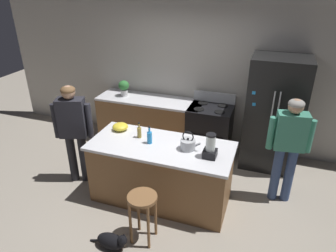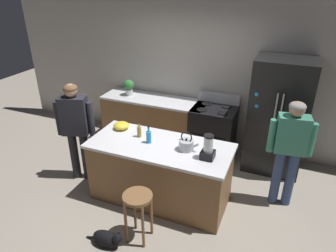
# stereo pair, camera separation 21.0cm
# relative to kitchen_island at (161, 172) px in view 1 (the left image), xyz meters

# --- Properties ---
(ground_plane) EXTENTS (14.00, 14.00, 0.00)m
(ground_plane) POSITION_rel_kitchen_island_xyz_m (0.00, 0.00, -0.46)
(ground_plane) COLOR #9E9384
(back_wall) EXTENTS (8.00, 0.10, 2.70)m
(back_wall) POSITION_rel_kitchen_island_xyz_m (0.00, 1.95, 0.89)
(back_wall) COLOR #BCB7AD
(back_wall) RESTS_ON ground_plane
(kitchen_island) EXTENTS (1.99, 0.88, 0.91)m
(kitchen_island) POSITION_rel_kitchen_island_xyz_m (0.00, 0.00, 0.00)
(kitchen_island) COLOR brown
(kitchen_island) RESTS_ON ground_plane
(back_counter_run) EXTENTS (2.00, 0.64, 0.91)m
(back_counter_run) POSITION_rel_kitchen_island_xyz_m (-0.80, 1.55, -0.00)
(back_counter_run) COLOR brown
(back_counter_run) RESTS_ON ground_plane
(refrigerator) EXTENTS (0.90, 0.73, 1.89)m
(refrigerator) POSITION_rel_kitchen_island_xyz_m (1.42, 1.50, 0.49)
(refrigerator) COLOR black
(refrigerator) RESTS_ON ground_plane
(stove_range) EXTENTS (0.76, 0.65, 1.09)m
(stove_range) POSITION_rel_kitchen_island_xyz_m (0.37, 1.52, 0.01)
(stove_range) COLOR black
(stove_range) RESTS_ON ground_plane
(person_by_island_left) EXTENTS (0.59, 0.34, 1.60)m
(person_by_island_left) POSITION_rel_kitchen_island_xyz_m (-1.40, 0.01, 0.51)
(person_by_island_left) COLOR #26262B
(person_by_island_left) RESTS_ON ground_plane
(person_by_sink_right) EXTENTS (0.60, 0.28, 1.59)m
(person_by_sink_right) POSITION_rel_kitchen_island_xyz_m (1.65, 0.57, 0.51)
(person_by_sink_right) COLOR #384C7A
(person_by_sink_right) RESTS_ON ground_plane
(bar_stool) EXTENTS (0.36, 0.36, 0.67)m
(bar_stool) POSITION_rel_kitchen_island_xyz_m (0.07, -0.81, 0.06)
(bar_stool) COLOR brown
(bar_stool) RESTS_ON ground_plane
(cat) EXTENTS (0.52, 0.18, 0.26)m
(cat) POSITION_rel_kitchen_island_xyz_m (-0.24, -1.08, -0.35)
(cat) COLOR black
(cat) RESTS_ON ground_plane
(potted_plant) EXTENTS (0.20, 0.20, 0.30)m
(potted_plant) POSITION_rel_kitchen_island_xyz_m (-1.33, 1.55, 0.63)
(potted_plant) COLOR silver
(potted_plant) RESTS_ON back_counter_run
(blender_appliance) EXTENTS (0.17, 0.17, 0.33)m
(blender_appliance) POSITION_rel_kitchen_island_xyz_m (0.70, -0.08, 0.59)
(blender_appliance) COLOR black
(blender_appliance) RESTS_ON kitchen_island
(bottle_soda) EXTENTS (0.07, 0.07, 0.26)m
(bottle_soda) POSITION_rel_kitchen_island_xyz_m (-0.16, 0.00, 0.55)
(bottle_soda) COLOR #268CD8
(bottle_soda) RESTS_ON kitchen_island
(bottle_vinegar) EXTENTS (0.06, 0.06, 0.24)m
(bottle_vinegar) POSITION_rel_kitchen_island_xyz_m (-0.36, 0.11, 0.54)
(bottle_vinegar) COLOR olive
(bottle_vinegar) RESTS_ON kitchen_island
(mixing_bowl) EXTENTS (0.23, 0.23, 0.11)m
(mixing_bowl) POSITION_rel_kitchen_island_xyz_m (-0.73, 0.23, 0.51)
(mixing_bowl) COLOR yellow
(mixing_bowl) RESTS_ON kitchen_island
(tea_kettle) EXTENTS (0.28, 0.20, 0.27)m
(tea_kettle) POSITION_rel_kitchen_island_xyz_m (0.38, 0.02, 0.53)
(tea_kettle) COLOR #B7BABF
(tea_kettle) RESTS_ON kitchen_island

